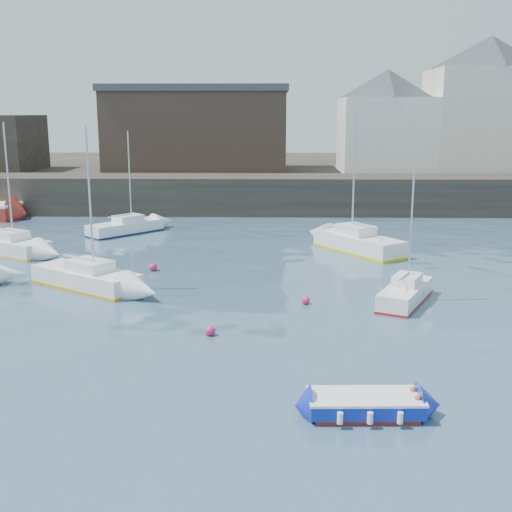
{
  "coord_description": "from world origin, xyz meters",
  "views": [
    {
      "loc": [
        0.62,
        -17.15,
        8.05
      ],
      "look_at": [
        0.0,
        12.0,
        1.5
      ],
      "focal_mm": 45.0,
      "sensor_mm": 36.0,
      "label": 1
    }
  ],
  "objects_px": {
    "sailboat_e": "(8,245)",
    "buoy_mid": "(306,304)",
    "sailboat_c": "(405,293)",
    "sailboat_f": "(358,242)",
    "buoy_near": "(210,335)",
    "sailboat_b": "(87,278)",
    "blue_dinghy": "(365,404)",
    "buoy_far": "(153,271)",
    "sailboat_h": "(126,227)"
  },
  "relations": [
    {
      "from": "sailboat_b",
      "to": "sailboat_f",
      "type": "relative_size",
      "value": 0.94
    },
    {
      "from": "blue_dinghy",
      "to": "sailboat_h",
      "type": "bearing_deg",
      "value": 114.98
    },
    {
      "from": "buoy_mid",
      "to": "sailboat_e",
      "type": "bearing_deg",
      "value": 149.67
    },
    {
      "from": "sailboat_e",
      "to": "sailboat_h",
      "type": "height_order",
      "value": "sailboat_e"
    },
    {
      "from": "sailboat_e",
      "to": "sailboat_f",
      "type": "height_order",
      "value": "sailboat_f"
    },
    {
      "from": "sailboat_c",
      "to": "sailboat_e",
      "type": "height_order",
      "value": "sailboat_e"
    },
    {
      "from": "sailboat_e",
      "to": "buoy_mid",
      "type": "height_order",
      "value": "sailboat_e"
    },
    {
      "from": "buoy_mid",
      "to": "blue_dinghy",
      "type": "bearing_deg",
      "value": -84.29
    },
    {
      "from": "blue_dinghy",
      "to": "buoy_near",
      "type": "xyz_separation_m",
      "value": [
        -4.78,
        6.31,
        -0.33
      ]
    },
    {
      "from": "sailboat_b",
      "to": "buoy_near",
      "type": "xyz_separation_m",
      "value": [
        6.39,
        -6.47,
        -0.49
      ]
    },
    {
      "from": "sailboat_c",
      "to": "sailboat_h",
      "type": "relative_size",
      "value": 0.83
    },
    {
      "from": "buoy_near",
      "to": "sailboat_c",
      "type": "bearing_deg",
      "value": 28.38
    },
    {
      "from": "sailboat_c",
      "to": "buoy_mid",
      "type": "bearing_deg",
      "value": -175.71
    },
    {
      "from": "sailboat_h",
      "to": "sailboat_e",
      "type": "bearing_deg",
      "value": -130.87
    },
    {
      "from": "blue_dinghy",
      "to": "buoy_far",
      "type": "relative_size",
      "value": 7.16
    },
    {
      "from": "buoy_far",
      "to": "sailboat_f",
      "type": "bearing_deg",
      "value": 23.56
    },
    {
      "from": "sailboat_f",
      "to": "buoy_near",
      "type": "height_order",
      "value": "sailboat_f"
    },
    {
      "from": "sailboat_h",
      "to": "buoy_far",
      "type": "height_order",
      "value": "sailboat_h"
    },
    {
      "from": "buoy_near",
      "to": "buoy_mid",
      "type": "height_order",
      "value": "buoy_near"
    },
    {
      "from": "sailboat_c",
      "to": "sailboat_f",
      "type": "xyz_separation_m",
      "value": [
        -0.64,
        10.39,
        0.13
      ]
    },
    {
      "from": "sailboat_b",
      "to": "buoy_near",
      "type": "distance_m",
      "value": 9.11
    },
    {
      "from": "sailboat_c",
      "to": "sailboat_e",
      "type": "relative_size",
      "value": 0.75
    },
    {
      "from": "sailboat_f",
      "to": "sailboat_b",
      "type": "bearing_deg",
      "value": -149.08
    },
    {
      "from": "buoy_far",
      "to": "sailboat_c",
      "type": "bearing_deg",
      "value": -24.65
    },
    {
      "from": "sailboat_f",
      "to": "buoy_near",
      "type": "bearing_deg",
      "value": -116.69
    },
    {
      "from": "blue_dinghy",
      "to": "buoy_mid",
      "type": "relative_size",
      "value": 8.77
    },
    {
      "from": "sailboat_h",
      "to": "buoy_far",
      "type": "distance_m",
      "value": 11.09
    },
    {
      "from": "sailboat_e",
      "to": "buoy_far",
      "type": "xyz_separation_m",
      "value": [
        9.23,
        -4.06,
        -0.49
      ]
    },
    {
      "from": "blue_dinghy",
      "to": "buoy_mid",
      "type": "xyz_separation_m",
      "value": [
        -1.03,
        10.33,
        -0.33
      ]
    },
    {
      "from": "sailboat_h",
      "to": "buoy_mid",
      "type": "distance_m",
      "value": 19.8
    },
    {
      "from": "buoy_near",
      "to": "blue_dinghy",
      "type": "bearing_deg",
      "value": -52.85
    },
    {
      "from": "sailboat_h",
      "to": "buoy_mid",
      "type": "relative_size",
      "value": 19.1
    },
    {
      "from": "buoy_near",
      "to": "buoy_mid",
      "type": "bearing_deg",
      "value": 47.05
    },
    {
      "from": "sailboat_e",
      "to": "buoy_near",
      "type": "xyz_separation_m",
      "value": [
        13.11,
        -13.88,
        -0.49
      ]
    },
    {
      "from": "blue_dinghy",
      "to": "sailboat_h",
      "type": "xyz_separation_m",
      "value": [
        -12.38,
        26.56,
        0.12
      ]
    },
    {
      "from": "sailboat_b",
      "to": "buoy_near",
      "type": "relative_size",
      "value": 19.74
    },
    {
      "from": "blue_dinghy",
      "to": "sailboat_e",
      "type": "bearing_deg",
      "value": 131.53
    },
    {
      "from": "buoy_near",
      "to": "sailboat_f",
      "type": "bearing_deg",
      "value": 63.31
    },
    {
      "from": "buoy_near",
      "to": "sailboat_b",
      "type": "bearing_deg",
      "value": 134.65
    },
    {
      "from": "sailboat_c",
      "to": "buoy_near",
      "type": "relative_size",
      "value": 14.95
    },
    {
      "from": "sailboat_c",
      "to": "sailboat_e",
      "type": "distance_m",
      "value": 23.21
    },
    {
      "from": "sailboat_b",
      "to": "sailboat_c",
      "type": "relative_size",
      "value": 1.32
    },
    {
      "from": "sailboat_b",
      "to": "sailboat_h",
      "type": "distance_m",
      "value": 13.83
    },
    {
      "from": "blue_dinghy",
      "to": "buoy_near",
      "type": "distance_m",
      "value": 7.92
    },
    {
      "from": "sailboat_h",
      "to": "buoy_near",
      "type": "xyz_separation_m",
      "value": [
        7.6,
        -20.25,
        -0.45
      ]
    },
    {
      "from": "sailboat_c",
      "to": "sailboat_b",
      "type": "bearing_deg",
      "value": 171.64
    },
    {
      "from": "sailboat_e",
      "to": "buoy_mid",
      "type": "bearing_deg",
      "value": -30.33
    },
    {
      "from": "sailboat_c",
      "to": "sailboat_h",
      "type": "height_order",
      "value": "sailboat_h"
    },
    {
      "from": "buoy_mid",
      "to": "sailboat_h",
      "type": "bearing_deg",
      "value": 124.96
    },
    {
      "from": "buoy_mid",
      "to": "buoy_far",
      "type": "bearing_deg",
      "value": 142.75
    }
  ]
}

